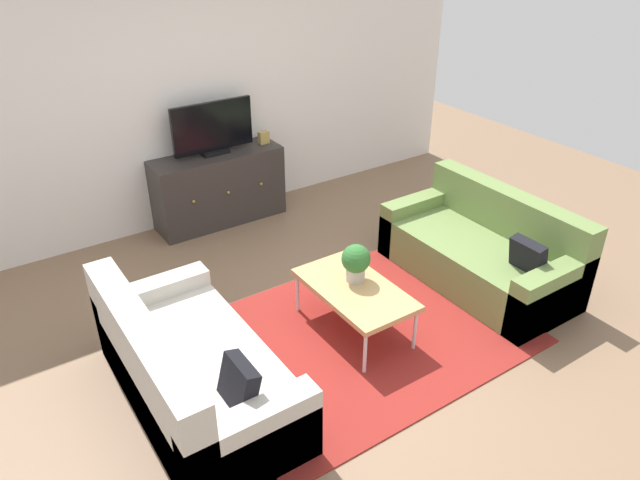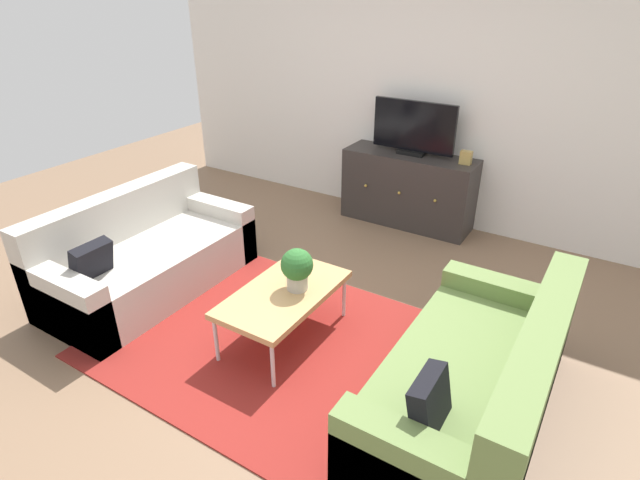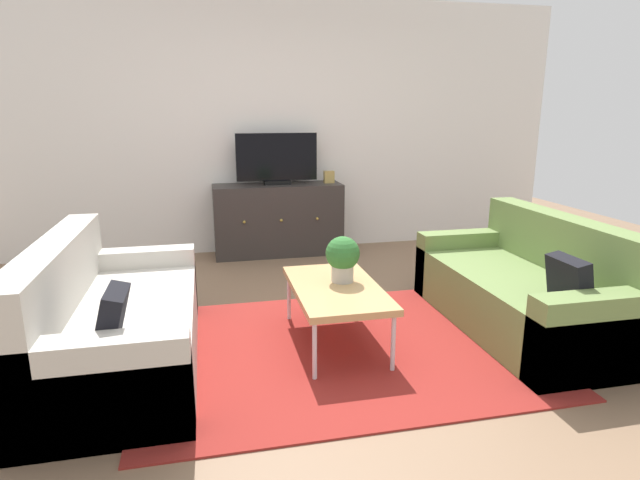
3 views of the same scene
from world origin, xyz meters
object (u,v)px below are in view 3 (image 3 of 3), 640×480
at_px(couch_right_side, 531,292).
at_px(potted_plant, 343,257).
at_px(couch_left_side, 106,327).
at_px(flat_screen_tv, 277,159).
at_px(coffee_table, 335,290).
at_px(tv_console, 278,219).
at_px(mantel_clock, 329,177).

distance_m(couch_right_side, potted_plant, 1.41).
bearing_deg(couch_left_side, flat_screen_tv, 59.99).
distance_m(coffee_table, flat_screen_tv, 2.44).
xyz_separation_m(tv_console, mantel_clock, (0.57, 0.00, 0.45)).
bearing_deg(potted_plant, coffee_table, -130.24).
xyz_separation_m(couch_left_side, mantel_clock, (1.95, 2.37, 0.56)).
distance_m(couch_right_side, mantel_clock, 2.61).
distance_m(potted_plant, tv_console, 2.26).
distance_m(coffee_table, potted_plant, 0.23).
relative_size(potted_plant, mantel_clock, 2.39).
xyz_separation_m(couch_right_side, tv_console, (-1.49, 2.37, 0.11)).
distance_m(couch_right_side, coffee_table, 1.44).
xyz_separation_m(couch_left_side, couch_right_side, (2.87, 0.00, 0.00)).
bearing_deg(couch_right_side, couch_left_side, 180.00).
bearing_deg(tv_console, flat_screen_tv, 90.00).
bearing_deg(couch_right_side, potted_plant, 174.83).
bearing_deg(couch_right_side, coffee_table, 178.29).
xyz_separation_m(couch_right_side, flat_screen_tv, (-1.49, 2.39, 0.76)).
relative_size(tv_console, mantel_clock, 10.55).
height_order(couch_left_side, couch_right_side, same).
bearing_deg(tv_console, couch_right_side, -57.91).
relative_size(flat_screen_tv, mantel_clock, 6.62).
relative_size(potted_plant, flat_screen_tv, 0.36).
relative_size(couch_left_side, coffee_table, 1.75).
bearing_deg(coffee_table, couch_left_side, -178.28).
bearing_deg(flat_screen_tv, coffee_table, -88.81).
height_order(coffee_table, tv_console, tv_console).
height_order(tv_console, mantel_clock, mantel_clock).
relative_size(coffee_table, flat_screen_tv, 1.16).
height_order(potted_plant, mantel_clock, mantel_clock).
bearing_deg(coffee_table, tv_console, 91.20).
relative_size(tv_console, flat_screen_tv, 1.59).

